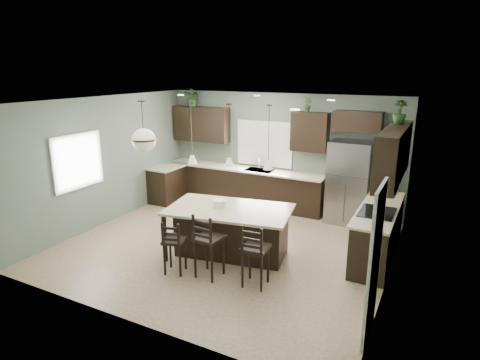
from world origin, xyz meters
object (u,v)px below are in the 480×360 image
object	(u,v)px
kitchen_island	(230,232)
bar_stool_right	(256,255)
serving_dish	(219,204)
bar_stool_center	(209,245)
plant_back_left	(193,97)
bar_stool_left	(175,246)
refrigerator	(349,182)

from	to	relation	value
kitchen_island	bar_stool_right	world-z (taller)	bar_stool_right
serving_dish	bar_stool_center	xyz separation A→B (m)	(0.26, -0.80, -0.43)
kitchen_island	bar_stool_right	bearing A→B (deg)	-50.49
serving_dish	plant_back_left	bearing A→B (deg)	129.77
bar_stool_left	serving_dish	bearing A→B (deg)	55.59
plant_back_left	bar_stool_left	bearing A→B (deg)	-61.37
bar_stool_right	kitchen_island	bearing A→B (deg)	135.52
bar_stool_left	bar_stool_center	world-z (taller)	bar_stool_center
bar_stool_center	bar_stool_right	bearing A→B (deg)	9.89
kitchen_island	serving_dish	size ratio (longest dim) A/B	9.22
serving_dish	bar_stool_center	size ratio (longest dim) A/B	0.21
bar_stool_right	bar_stool_left	bearing A→B (deg)	-174.31
bar_stool_left	bar_stool_center	size ratio (longest dim) A/B	0.85
refrigerator	bar_stool_right	xyz separation A→B (m)	(-0.68, -3.47, -0.39)
refrigerator	bar_stool_right	size ratio (longest dim) A/B	1.73
bar_stool_right	plant_back_left	size ratio (longest dim) A/B	2.23
refrigerator	plant_back_left	bearing A→B (deg)	177.53
serving_dish	bar_stool_right	bearing A→B (deg)	-33.82
bar_stool_left	plant_back_left	xyz separation A→B (m)	(-2.12, 3.88, 2.16)
refrigerator	kitchen_island	bearing A→B (deg)	-119.69
bar_stool_left	refrigerator	bearing A→B (deg)	45.10
bar_stool_center	plant_back_left	size ratio (longest dim) A/B	2.36
bar_stool_right	plant_back_left	distance (m)	5.48
kitchen_island	bar_stool_right	distance (m)	1.15
bar_stool_left	bar_stool_right	size ratio (longest dim) A/B	0.89
bar_stool_right	plant_back_left	xyz separation A→B (m)	(-3.51, 3.65, 2.11)
refrigerator	kitchen_island	distance (m)	3.16
kitchen_island	bar_stool_right	size ratio (longest dim) A/B	2.07
bar_stool_center	plant_back_left	bearing A→B (deg)	130.18
bar_stool_center	kitchen_island	bearing A→B (deg)	98.86
serving_dish	plant_back_left	xyz separation A→B (m)	(-2.44, 2.93, 1.64)
bar_stool_left	plant_back_left	world-z (taller)	plant_back_left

